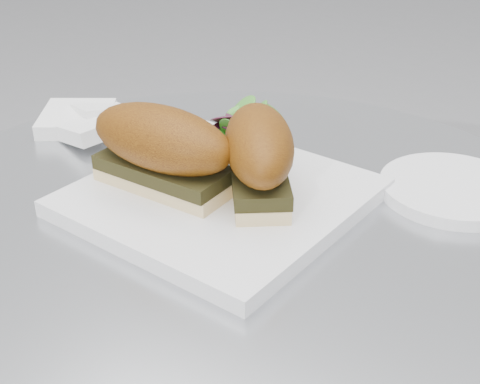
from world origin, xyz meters
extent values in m
cylinder|color=silver|center=(0.00, 0.00, 0.72)|extent=(0.70, 0.70, 0.02)
cube|color=white|center=(-0.03, 0.03, 0.74)|extent=(0.28, 0.28, 0.02)
cube|color=#DBC189|center=(-0.08, 0.01, 0.75)|extent=(0.14, 0.07, 0.01)
cube|color=black|center=(-0.08, 0.01, 0.77)|extent=(0.14, 0.07, 0.01)
ellipsoid|color=brown|center=(-0.08, 0.01, 0.80)|extent=(0.16, 0.08, 0.06)
cube|color=#DBC189|center=(0.01, 0.04, 0.75)|extent=(0.10, 0.13, 0.01)
cube|color=black|center=(0.01, 0.04, 0.77)|extent=(0.11, 0.13, 0.01)
ellipsoid|color=brown|center=(0.01, 0.04, 0.80)|extent=(0.13, 0.15, 0.06)
cylinder|color=white|center=(0.16, 0.15, 0.74)|extent=(0.14, 0.14, 0.01)
camera|label=1|loc=(0.26, -0.45, 1.05)|focal=50.00mm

